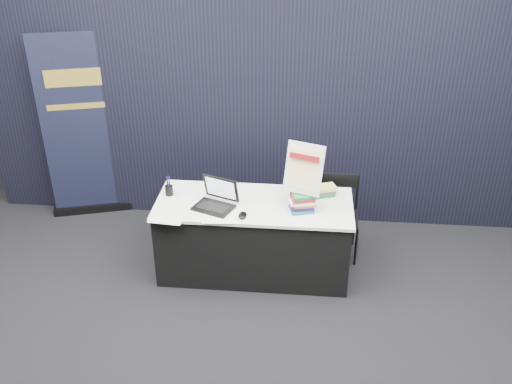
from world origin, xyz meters
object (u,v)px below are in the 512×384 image
object	(u,v)px
book_stack_tall	(302,202)
info_sign	(304,169)
book_stack_short	(323,191)
laptop	(214,200)
pullup_banner	(83,138)
display_table	(254,237)
stacking_chair	(339,213)

from	to	relation	value
book_stack_tall	info_sign	bearing A→B (deg)	90.00
book_stack_tall	book_stack_short	distance (m)	0.36
laptop	book_stack_short	xyz separation A→B (m)	(0.98, 0.31, -0.02)
info_sign	pullup_banner	bearing A→B (deg)	176.93
book_stack_short	info_sign	distance (m)	0.48
display_table	info_sign	size ratio (longest dim) A/B	3.89
display_table	stacking_chair	distance (m)	0.89
display_table	book_stack_short	distance (m)	0.79
book_stack_short	stacking_chair	size ratio (longest dim) A/B	0.29
book_stack_tall	pullup_banner	bearing A→B (deg)	156.54
stacking_chair	book_stack_tall	bearing A→B (deg)	-126.12
display_table	pullup_banner	size ratio (longest dim) A/B	0.89
book_stack_short	info_sign	world-z (taller)	info_sign
laptop	stacking_chair	world-z (taller)	laptop
pullup_banner	info_sign	bearing A→B (deg)	-39.38
laptop	display_table	bearing A→B (deg)	36.16
book_stack_short	info_sign	size ratio (longest dim) A/B	0.52
book_stack_short	laptop	bearing A→B (deg)	-162.60
book_stack_tall	info_sign	size ratio (longest dim) A/B	0.51
info_sign	laptop	bearing A→B (deg)	-157.33
info_sign	pullup_banner	size ratio (longest dim) A/B	0.23
info_sign	stacking_chair	bearing A→B (deg)	70.20
display_table	book_stack_short	xyz separation A→B (m)	(0.63, 0.21, 0.42)
laptop	stacking_chair	size ratio (longest dim) A/B	0.50
info_sign	pullup_banner	distance (m)	2.59
laptop	stacking_chair	bearing A→B (deg)	43.64
laptop	info_sign	world-z (taller)	info_sign
laptop	book_stack_short	distance (m)	1.03
laptop	book_stack_short	world-z (taller)	laptop
laptop	pullup_banner	xyz separation A→B (m)	(-1.58, 1.04, 0.09)
display_table	laptop	xyz separation A→B (m)	(-0.35, -0.09, 0.44)
book_stack_short	pullup_banner	size ratio (longest dim) A/B	0.12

